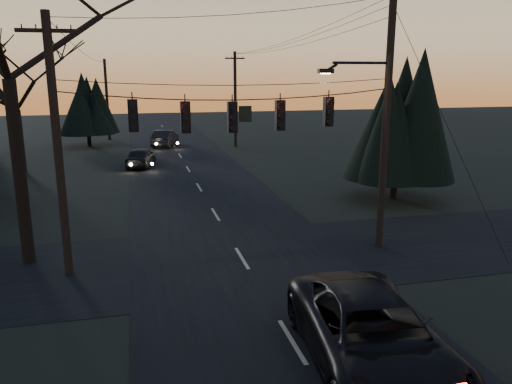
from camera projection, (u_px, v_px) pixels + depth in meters
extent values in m
cube|color=black|center=(204.00, 195.00, 27.77)|extent=(8.00, 120.00, 0.02)
cube|color=black|center=(242.00, 258.00, 18.33)|extent=(60.00, 7.00, 0.02)
cylinder|color=black|center=(234.00, 90.00, 16.85)|extent=(11.50, 0.04, 0.04)
cylinder|color=black|center=(20.00, 174.00, 17.27)|extent=(0.44, 0.44, 6.46)
cylinder|color=black|center=(394.00, 184.00, 26.94)|extent=(0.36, 0.36, 1.60)
cone|color=black|center=(398.00, 120.00, 26.13)|extent=(4.63, 4.63, 6.12)
cylinder|color=black|center=(20.00, 141.00, 33.69)|extent=(0.44, 0.44, 4.26)
cylinder|color=black|center=(89.00, 138.00, 46.15)|extent=(0.36, 0.36, 1.60)
cone|color=black|center=(87.00, 107.00, 45.49)|extent=(3.96, 3.96, 4.81)
imported|color=black|center=(372.00, 336.00, 11.29)|extent=(3.42, 6.41, 1.71)
imported|color=black|center=(141.00, 157.00, 36.06)|extent=(2.48, 4.44, 1.43)
imported|color=black|center=(165.00, 138.00, 46.07)|extent=(2.90, 4.87, 1.51)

